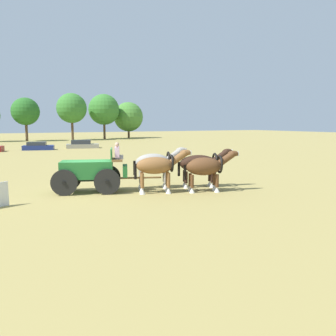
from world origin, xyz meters
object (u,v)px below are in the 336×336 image
(show_wagon, at_px, (91,170))
(draft_horse_lead_off, at_px, (206,167))
(parked_vehicle_c, at_px, (38,146))
(draft_horse_rear_near, at_px, (155,163))
(draft_horse_rear_off, at_px, (158,167))
(parked_vehicle_d, at_px, (82,145))
(draft_horse_lead_near, at_px, (201,164))

(show_wagon, distance_m, draft_horse_lead_off, 6.12)
(show_wagon, height_order, parked_vehicle_c, show_wagon)
(parked_vehicle_c, bearing_deg, draft_horse_rear_near, -85.21)
(draft_horse_rear_off, relative_size, parked_vehicle_d, 0.60)
(show_wagon, height_order, parked_vehicle_d, show_wagon)
(show_wagon, bearing_deg, draft_horse_rear_near, -9.25)
(draft_horse_lead_off, bearing_deg, draft_horse_rear_off, 160.18)
(draft_horse_lead_near, height_order, draft_horse_lead_off, draft_horse_lead_near)
(draft_horse_rear_off, xyz_separation_m, parked_vehicle_d, (3.85, 33.13, -0.88))
(parked_vehicle_c, bearing_deg, draft_horse_rear_off, -86.14)
(draft_horse_lead_near, bearing_deg, show_wagon, 166.28)
(draft_horse_rear_near, xyz_separation_m, draft_horse_lead_off, (2.01, -2.11, -0.10))
(draft_horse_lead_near, distance_m, parked_vehicle_c, 32.71)
(parked_vehicle_c, height_order, parked_vehicle_d, parked_vehicle_d)
(parked_vehicle_c, bearing_deg, show_wagon, -91.61)
(draft_horse_rear_off, height_order, parked_vehicle_c, draft_horse_rear_off)
(draft_horse_rear_off, xyz_separation_m, draft_horse_lead_near, (2.88, 0.35, -0.07))
(draft_horse_lead_off, bearing_deg, show_wagon, 154.09)
(show_wagon, xyz_separation_m, draft_horse_rear_near, (3.50, -0.57, 0.23))
(draft_horse_lead_near, xyz_separation_m, draft_horse_lead_off, (-0.44, -1.22, -0.01))
(draft_horse_lead_near, relative_size, parked_vehicle_c, 0.73)
(draft_horse_lead_off, bearing_deg, draft_horse_lead_near, 70.30)
(draft_horse_lead_near, bearing_deg, draft_horse_lead_off, -109.70)
(draft_horse_rear_near, relative_size, draft_horse_lead_off, 1.01)
(draft_horse_rear_near, height_order, parked_vehicle_c, draft_horse_rear_near)
(draft_horse_rear_off, distance_m, draft_horse_lead_off, 2.59)
(draft_horse_rear_near, distance_m, draft_horse_lead_off, 2.91)
(show_wagon, distance_m, draft_horse_rear_near, 3.55)
(show_wagon, height_order, draft_horse_lead_near, show_wagon)
(draft_horse_rear_off, xyz_separation_m, draft_horse_lead_off, (2.44, -0.88, -0.07))
(draft_horse_lead_off, xyz_separation_m, parked_vehicle_c, (-4.64, 33.52, -0.85))
(show_wagon, xyz_separation_m, parked_vehicle_d, (6.92, 31.33, -0.67))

